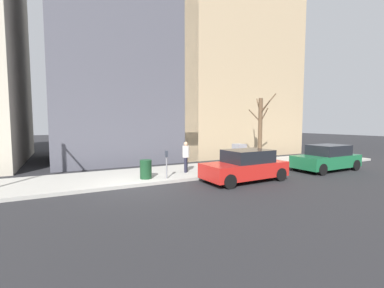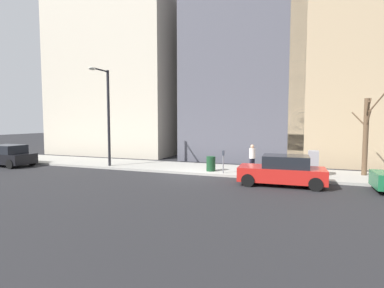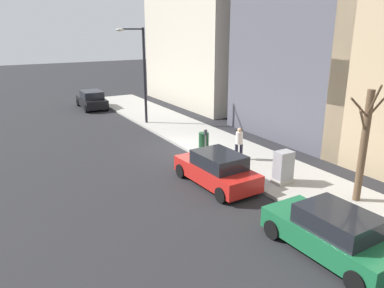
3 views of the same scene
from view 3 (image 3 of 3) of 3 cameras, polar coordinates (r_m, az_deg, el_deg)
name	(u,v)px [view 3 (image 3 of 3)]	position (r m, az deg, el deg)	size (l,w,h in m)	color
ground_plane	(183,149)	(21.30, -1.40, -0.84)	(120.00, 120.00, 0.00)	#232326
sidewalk	(212,143)	(22.26, 3.11, 0.15)	(4.00, 36.00, 0.15)	#9E9B93
parked_car_green	(332,233)	(12.28, 20.55, -12.59)	(1.99, 4.23, 1.52)	#196038
parked_car_red	(217,169)	(16.34, 3.79, -3.89)	(2.07, 4.27, 1.52)	red
parked_car_black	(92,100)	(33.31, -15.03, 6.52)	(2.06, 4.27, 1.52)	black
parking_meter	(206,139)	(19.84, 2.07, 0.74)	(0.14, 0.10, 1.35)	slate
utility_box	(283,167)	(16.68, 13.74, -3.50)	(0.83, 0.61, 1.43)	#A8A399
streetlamp	(141,68)	(26.26, -7.80, 11.43)	(1.97, 0.32, 6.50)	black
bare_tree	(364,143)	(15.44, 24.73, 0.11)	(1.79, 1.51, 4.69)	brown
trash_bin	(204,141)	(20.90, 1.80, 0.52)	(0.56, 0.56, 0.90)	#14381E
pedestrian_near_meter	(239,142)	(19.18, 7.19, 0.36)	(0.36, 0.36, 1.66)	#1E1E2D
office_tower_right	(235,9)	(36.13, 6.51, 19.79)	(12.32, 12.32, 16.53)	#BCB29E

